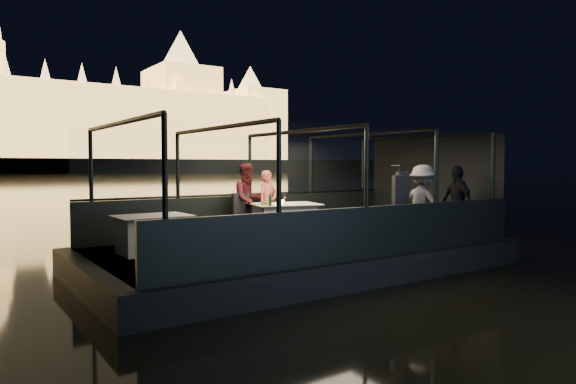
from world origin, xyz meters
TOP-DOWN VIEW (x-y plane):
  - boat_hull at (0.00, 0.00)m, footprint 8.60×4.40m
  - boat_deck at (0.00, 0.00)m, footprint 8.00×4.00m
  - gunwale_port at (0.00, 2.00)m, footprint 8.00×0.08m
  - gunwale_starboard at (0.00, -2.00)m, footprint 8.00×0.08m
  - cabin_glass_port at (0.00, 2.00)m, footprint 8.00×0.02m
  - cabin_glass_starboard at (0.00, -2.00)m, footprint 8.00×0.02m
  - cabin_roof_glass at (0.00, 0.00)m, footprint 8.00×4.00m
  - end_wall_fore at (-4.00, 0.00)m, footprint 0.02×4.00m
  - end_wall_aft at (4.00, 0.00)m, footprint 0.02×4.00m
  - canopy_ribs at (0.00, 0.00)m, footprint 8.00×4.00m
  - dining_table_central at (0.25, 0.89)m, footprint 1.65×1.35m
  - dining_table_aft at (-2.87, 0.62)m, footprint 1.34×0.98m
  - chair_port_left at (-0.49, 1.34)m, footprint 0.55×0.55m
  - chair_port_right at (0.34, 1.34)m, footprint 0.50×0.50m
  - coat_stand at (1.39, -1.44)m, footprint 0.49×0.41m
  - person_woman_coral at (0.25, 1.61)m, footprint 0.60×0.46m
  - person_man_maroon at (-0.27, 1.61)m, footprint 0.85×0.69m
  - passenger_stripe at (2.03, -1.48)m, footprint 0.68×1.10m
  - passenger_dark at (3.19, -1.42)m, footprint 0.64×1.02m
  - wine_bottle at (-0.35, 0.54)m, footprint 0.07×0.07m
  - bread_basket at (-0.35, 0.76)m, footprint 0.21×0.21m
  - amber_candle at (0.15, 0.82)m, footprint 0.07×0.07m
  - plate_near at (0.44, 0.59)m, footprint 0.24×0.24m
  - plate_far at (-0.35, 0.96)m, footprint 0.31×0.31m
  - wine_glass_white at (-0.35, 0.59)m, footprint 0.09×0.09m
  - wine_glass_red at (0.18, 1.02)m, footprint 0.07×0.07m
  - wine_glass_empty at (0.03, 0.57)m, footprint 0.07×0.07m

SIDE VIEW (x-z plane):
  - boat_hull at x=0.00m, z-range -0.50..0.50m
  - boat_deck at x=0.00m, z-range 0.46..0.50m
  - dining_table_central at x=0.25m, z-range 0.50..1.27m
  - dining_table_aft at x=-2.87m, z-range 0.53..1.24m
  - gunwale_port at x=0.00m, z-range 0.50..1.40m
  - gunwale_starboard at x=0.00m, z-range 0.50..1.40m
  - chair_port_left at x=-0.49m, z-range 0.46..1.44m
  - chair_port_right at x=0.34m, z-range 0.55..1.35m
  - person_woman_coral at x=0.25m, z-range 0.50..2.00m
  - person_man_maroon at x=-0.27m, z-range 0.42..2.08m
  - plate_near at x=0.44m, z-range 1.27..1.28m
  - plate_far at x=-0.35m, z-range 1.27..1.28m
  - bread_basket at x=-0.35m, z-range 1.27..1.34m
  - amber_candle at x=0.15m, z-range 1.26..1.35m
  - passenger_stripe at x=2.03m, z-range 0.54..2.16m
  - passenger_dark at x=3.19m, z-range 0.55..2.15m
  - wine_glass_white at x=-0.35m, z-range 1.26..1.46m
  - wine_glass_red at x=0.18m, z-range 1.26..1.46m
  - wine_glass_empty at x=0.03m, z-range 1.27..1.45m
  - coat_stand at x=1.39m, z-range 0.58..2.22m
  - wine_bottle at x=-0.35m, z-range 1.27..1.56m
  - end_wall_fore at x=-4.00m, z-range 0.50..2.80m
  - end_wall_aft at x=4.00m, z-range 0.50..2.80m
  - canopy_ribs at x=0.00m, z-range 0.50..2.80m
  - cabin_glass_port at x=0.00m, z-range 1.40..2.80m
  - cabin_glass_starboard at x=0.00m, z-range 1.40..2.80m
  - cabin_roof_glass at x=0.00m, z-range 2.79..2.81m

